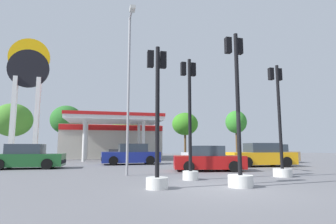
{
  "coord_description": "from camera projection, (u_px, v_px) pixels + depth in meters",
  "views": [
    {
      "loc": [
        -3.8,
        -8.08,
        1.32
      ],
      "look_at": [
        0.73,
        10.27,
        3.79
      ],
      "focal_mm": 28.68,
      "sensor_mm": 36.0,
      "label": 1
    }
  ],
  "objects": [
    {
      "name": "ground_plane",
      "position": [
        223.0,
        189.0,
        8.51
      ],
      "size": [
        90.0,
        90.0,
        0.0
      ],
      "primitive_type": "plane",
      "color": "slate",
      "rests_on": "ground"
    },
    {
      "name": "gas_station",
      "position": [
        112.0,
        140.0,
        32.02
      ],
      "size": [
        11.5,
        11.87,
        4.51
      ],
      "color": "beige",
      "rests_on": "ground"
    },
    {
      "name": "station_pole_sign",
      "position": [
        28.0,
        82.0,
        26.75
      ],
      "size": [
        3.91,
        0.56,
        12.28
      ],
      "color": "white",
      "rests_on": "ground"
    },
    {
      "name": "car_0",
      "position": [
        206.0,
        155.0,
        23.27
      ],
      "size": [
        4.21,
        2.3,
        1.43
      ],
      "color": "black",
      "rests_on": "ground"
    },
    {
      "name": "car_1",
      "position": [
        208.0,
        159.0,
        14.97
      ],
      "size": [
        4.13,
        2.41,
        1.39
      ],
      "color": "black",
      "rests_on": "ground"
    },
    {
      "name": "car_2",
      "position": [
        28.0,
        157.0,
        16.5
      ],
      "size": [
        4.26,
        2.04,
        1.5
      ],
      "color": "black",
      "rests_on": "ground"
    },
    {
      "name": "car_3",
      "position": [
        131.0,
        155.0,
        20.6
      ],
      "size": [
        4.42,
        2.09,
        1.57
      ],
      "color": "black",
      "rests_on": "ground"
    },
    {
      "name": "car_4",
      "position": [
        271.0,
        154.0,
        23.07
      ],
      "size": [
        4.53,
        2.46,
        1.54
      ],
      "color": "black",
      "rests_on": "ground"
    },
    {
      "name": "car_5",
      "position": [
        261.0,
        156.0,
        18.5
      ],
      "size": [
        4.62,
        2.4,
        1.59
      ],
      "color": "black",
      "rests_on": "ground"
    },
    {
      "name": "traffic_signal_0",
      "position": [
        157.0,
        138.0,
        8.75
      ],
      "size": [
        0.71,
        0.71,
        4.69
      ],
      "color": "silver",
      "rests_on": "ground"
    },
    {
      "name": "traffic_signal_1",
      "position": [
        239.0,
        141.0,
        9.11
      ],
      "size": [
        0.83,
        0.83,
        5.33
      ],
      "color": "silver",
      "rests_on": "ground"
    },
    {
      "name": "traffic_signal_2",
      "position": [
        190.0,
        132.0,
        11.13
      ],
      "size": [
        0.65,
        0.68,
        5.05
      ],
      "color": "silver",
      "rests_on": "ground"
    },
    {
      "name": "traffic_signal_3",
      "position": [
        280.0,
        141.0,
        12.21
      ],
      "size": [
        0.81,
        0.81,
        5.14
      ],
      "color": "silver",
      "rests_on": "ground"
    },
    {
      "name": "tree_0",
      "position": [
        13.0,
        120.0,
        34.33
      ],
      "size": [
        4.77,
        4.77,
        6.88
      ],
      "color": "brown",
      "rests_on": "ground"
    },
    {
      "name": "tree_1",
      "position": [
        66.0,
        120.0,
        38.14
      ],
      "size": [
        4.4,
        4.4,
        7.19
      ],
      "color": "brown",
      "rests_on": "ground"
    },
    {
      "name": "tree_2",
      "position": [
        126.0,
        127.0,
        37.81
      ],
      "size": [
        3.85,
        3.85,
        6.02
      ],
      "color": "brown",
      "rests_on": "ground"
    },
    {
      "name": "tree_3",
      "position": [
        185.0,
        124.0,
        42.61
      ],
      "size": [
        4.11,
        4.11,
        6.75
      ],
      "color": "brown",
      "rests_on": "ground"
    },
    {
      "name": "tree_4",
      "position": [
        236.0,
        122.0,
        41.8
      ],
      "size": [
        3.28,
        3.28,
        6.95
      ],
      "color": "brown",
      "rests_on": "ground"
    },
    {
      "name": "corner_streetlamp",
      "position": [
        129.0,
        78.0,
        12.92
      ],
      "size": [
        0.24,
        1.48,
        7.79
      ],
      "color": "gray",
      "rests_on": "ground"
    }
  ]
}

